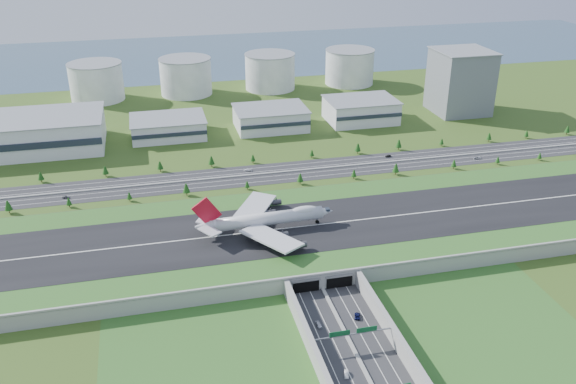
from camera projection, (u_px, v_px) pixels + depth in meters
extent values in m
plane|color=#284716|center=(297.00, 240.00, 342.86)|extent=(1200.00, 1200.00, 0.00)
cube|color=gray|center=(297.00, 234.00, 341.16)|extent=(520.00, 100.00, 8.00)
cube|color=#2F561D|center=(297.00, 227.00, 339.42)|extent=(520.00, 100.00, 0.16)
cube|color=black|center=(297.00, 227.00, 339.36)|extent=(520.00, 58.00, 0.12)
cube|color=silver|center=(297.00, 227.00, 339.32)|extent=(520.00, 0.90, 0.02)
cube|color=gray|center=(323.00, 274.00, 295.74)|extent=(520.00, 1.20, 1.20)
cube|color=#28282B|center=(364.00, 371.00, 246.08)|extent=(34.00, 120.00, 0.12)
cube|color=gray|center=(364.00, 370.00, 245.92)|extent=(1.60, 120.00, 0.90)
cube|color=gray|center=(315.00, 354.00, 249.37)|extent=(2.40, 100.00, 8.00)
cube|color=gray|center=(397.00, 341.00, 257.03)|extent=(2.40, 100.00, 8.00)
cube|color=black|center=(306.00, 286.00, 295.55)|extent=(13.00, 1.20, 6.00)
cube|color=black|center=(339.00, 282.00, 299.13)|extent=(13.00, 1.20, 6.00)
cylinder|color=gray|center=(309.00, 348.00, 253.81)|extent=(0.70, 0.70, 7.00)
cylinder|color=gray|center=(395.00, 334.00, 261.81)|extent=(0.70, 0.70, 7.00)
cube|color=gray|center=(353.00, 334.00, 256.23)|extent=(38.00, 0.50, 0.50)
cube|color=#0C4C23|center=(340.00, 334.00, 254.28)|extent=(9.00, 0.30, 2.40)
cube|color=#0C4C23|center=(367.00, 329.00, 256.81)|extent=(9.00, 0.30, 2.40)
cube|color=#28282B|center=(264.00, 174.00, 426.40)|extent=(560.00, 36.00, 0.12)
cylinder|color=#3D2819|center=(9.00, 211.00, 372.01)|extent=(0.50, 0.50, 3.03)
cone|color=#114011|center=(8.00, 205.00, 370.35)|extent=(4.72, 4.72, 6.07)
cylinder|color=#3D2819|center=(69.00, 205.00, 379.57)|extent=(0.50, 0.50, 2.24)
cone|color=#114011|center=(69.00, 201.00, 378.35)|extent=(3.48, 3.48, 4.47)
cylinder|color=#3D2819|center=(130.00, 200.00, 387.30)|extent=(0.50, 0.50, 2.19)
cone|color=#114011|center=(129.00, 196.00, 386.11)|extent=(3.41, 3.41, 4.38)
cylinder|color=#3D2819|center=(187.00, 193.00, 394.71)|extent=(0.50, 0.50, 3.03)
cone|color=#114011|center=(186.00, 188.00, 393.06)|extent=(4.71, 4.71, 6.05)
cylinder|color=#3D2819|center=(247.00, 188.00, 403.30)|extent=(0.50, 0.50, 2.13)
cone|color=#114011|center=(247.00, 184.00, 402.14)|extent=(3.31, 3.31, 4.26)
cylinder|color=#3D2819|center=(300.00, 182.00, 410.78)|extent=(0.50, 0.50, 2.79)
cone|color=#114011|center=(300.00, 177.00, 409.26)|extent=(4.34, 4.34, 5.57)
cylinder|color=#3D2819|center=(354.00, 177.00, 418.91)|extent=(0.50, 0.50, 2.38)
cone|color=#114011|center=(354.00, 173.00, 417.61)|extent=(3.70, 3.70, 4.76)
cylinder|color=#3D2819|center=(395.00, 173.00, 425.25)|extent=(0.50, 0.50, 2.97)
cone|color=#114011|center=(396.00, 168.00, 423.63)|extent=(4.62, 4.62, 5.94)
cylinder|color=#3D2819|center=(453.00, 167.00, 434.72)|extent=(0.50, 0.50, 2.43)
cone|color=#114011|center=(454.00, 163.00, 433.40)|extent=(3.78, 3.78, 4.86)
cylinder|color=#3D2819|center=(497.00, 163.00, 442.11)|extent=(0.50, 0.50, 2.16)
cone|color=#114011|center=(498.00, 160.00, 440.93)|extent=(3.36, 3.36, 4.31)
cylinder|color=#3D2819|center=(539.00, 159.00, 449.36)|extent=(0.50, 0.50, 2.11)
cone|color=#114011|center=(540.00, 156.00, 448.21)|extent=(3.27, 3.27, 4.21)
cylinder|color=#3D2819|center=(41.00, 180.00, 413.63)|extent=(0.50, 0.50, 2.67)
cone|color=#114011|center=(41.00, 176.00, 412.17)|extent=(4.16, 4.16, 5.34)
cylinder|color=#3D2819|center=(106.00, 175.00, 422.52)|extent=(0.50, 0.50, 2.77)
cone|color=#114011|center=(105.00, 170.00, 421.01)|extent=(4.30, 4.30, 5.53)
cylinder|color=#3D2819|center=(160.00, 170.00, 430.38)|extent=(0.50, 0.50, 2.76)
cone|color=#114011|center=(160.00, 165.00, 428.87)|extent=(4.30, 4.30, 5.53)
cylinder|color=#3D2819|center=(212.00, 165.00, 437.99)|extent=(0.50, 0.50, 2.93)
cone|color=#114011|center=(211.00, 160.00, 436.39)|extent=(4.56, 4.56, 5.87)
cylinder|color=#3D2819|center=(253.00, 162.00, 444.49)|extent=(0.50, 0.50, 2.32)
cone|color=#114011|center=(253.00, 158.00, 443.22)|extent=(3.61, 3.61, 4.64)
cylinder|color=#3D2819|center=(312.00, 156.00, 453.91)|extent=(0.50, 0.50, 2.19)
cone|color=#114011|center=(312.00, 153.00, 452.71)|extent=(3.41, 3.41, 4.39)
cylinder|color=#3D2819|center=(358.00, 152.00, 461.34)|extent=(0.50, 0.50, 2.94)
cone|color=#114011|center=(358.00, 147.00, 459.74)|extent=(4.57, 4.57, 5.87)
cylinder|color=#3D2819|center=(398.00, 148.00, 468.31)|extent=(0.50, 0.50, 3.01)
cone|color=#114011|center=(399.00, 143.00, 466.68)|extent=(4.68, 4.68, 6.01)
cylinder|color=#3D2819|center=(441.00, 145.00, 476.07)|extent=(0.50, 0.50, 2.17)
cone|color=#114011|center=(442.00, 141.00, 474.89)|extent=(3.37, 3.37, 4.34)
cylinder|color=#3D2819|center=(489.00, 140.00, 484.59)|extent=(0.50, 0.50, 2.65)
cone|color=#114011|center=(489.00, 136.00, 483.15)|extent=(4.13, 4.13, 5.31)
cylinder|color=#3D2819|center=(526.00, 137.00, 491.72)|extent=(0.50, 0.50, 2.35)
cone|color=#114011|center=(527.00, 133.00, 490.44)|extent=(3.66, 3.66, 4.70)
cylinder|color=#3D2819|center=(567.00, 133.00, 499.56)|extent=(0.50, 0.50, 2.65)
cone|color=#114011|center=(567.00, 129.00, 498.11)|extent=(4.13, 4.13, 5.31)
cube|color=silver|center=(22.00, 134.00, 464.44)|extent=(120.00, 60.00, 25.00)
cube|color=silver|center=(168.00, 127.00, 494.14)|extent=(58.00, 42.00, 15.00)
cube|color=silver|center=(271.00, 118.00, 511.62)|extent=(58.00, 42.00, 17.00)
cube|color=silver|center=(361.00, 110.00, 528.05)|extent=(58.00, 42.00, 19.00)
cube|color=slate|center=(460.00, 82.00, 544.78)|extent=(46.00, 46.00, 55.00)
cylinder|color=silver|center=(96.00, 82.00, 582.79)|extent=(50.00, 50.00, 35.00)
cylinder|color=silver|center=(186.00, 77.00, 600.69)|extent=(50.00, 50.00, 35.00)
cylinder|color=silver|center=(270.00, 72.00, 618.60)|extent=(50.00, 50.00, 35.00)
cylinder|color=silver|center=(349.00, 67.00, 636.50)|extent=(50.00, 50.00, 35.00)
cube|color=#344F64|center=(203.00, 55.00, 765.04)|extent=(1200.00, 260.00, 0.06)
cylinder|color=silver|center=(267.00, 219.00, 333.95)|extent=(63.25, 9.30, 7.20)
cone|color=silver|center=(325.00, 212.00, 342.04)|extent=(9.24, 7.50, 7.20)
cone|color=silver|center=(206.00, 226.00, 325.66)|extent=(11.49, 7.57, 7.20)
ellipsoid|color=silver|center=(304.00, 210.00, 337.98)|extent=(15.54, 6.12, 4.43)
cube|color=silver|center=(271.00, 238.00, 317.20)|extent=(31.01, 36.21, 1.78)
cube|color=silver|center=(255.00, 206.00, 350.58)|extent=(29.63, 36.57, 1.78)
cylinder|color=#38383D|center=(283.00, 235.00, 324.99)|extent=(5.96, 3.57, 3.38)
cylinder|color=#38383D|center=(301.00, 245.00, 315.76)|extent=(5.96, 3.57, 3.38)
cylinder|color=#38383D|center=(271.00, 213.00, 348.55)|extent=(5.96, 3.57, 3.38)
cylinder|color=#38383D|center=(276.00, 202.00, 360.92)|extent=(5.96, 3.57, 3.38)
cube|color=silver|center=(210.00, 231.00, 319.16)|extent=(12.28, 14.08, 0.68)
cube|color=silver|center=(205.00, 218.00, 331.92)|extent=(11.79, 14.10, 0.68)
cube|color=#B10C22|center=(207.00, 212.00, 322.28)|extent=(16.07, 1.55, 16.88)
cylinder|color=black|center=(317.00, 222.00, 343.44)|extent=(2.14, 0.79, 2.14)
cylinder|color=black|center=(261.00, 233.00, 332.25)|extent=(2.14, 0.79, 2.14)
cylinder|color=black|center=(258.00, 226.00, 338.53)|extent=(2.14, 0.79, 2.14)
cylinder|color=black|center=(248.00, 234.00, 330.63)|extent=(2.14, 0.79, 2.14)
cylinder|color=black|center=(246.00, 228.00, 336.91)|extent=(2.14, 0.79, 2.14)
imported|color=silver|center=(319.00, 324.00, 272.11)|extent=(2.30, 5.08, 1.69)
imported|color=silver|center=(346.00, 374.00, 243.42)|extent=(2.83, 4.91, 1.53)
imported|color=#0B0F37|center=(357.00, 316.00, 277.97)|extent=(4.29, 6.08, 1.54)
imported|color=#545358|center=(66.00, 197.00, 391.07)|extent=(4.85, 2.66, 1.56)
imported|color=black|center=(388.00, 156.00, 455.24)|extent=(4.69, 2.47, 1.47)
imported|color=silver|center=(477.00, 158.00, 452.00)|extent=(6.69, 4.38, 1.71)
imported|color=white|center=(248.00, 170.00, 431.27)|extent=(5.95, 3.89, 1.60)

